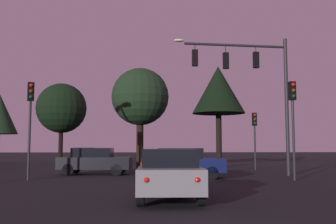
# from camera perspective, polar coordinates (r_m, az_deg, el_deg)

# --- Properties ---
(ground_plane) EXTENTS (168.00, 168.00, 0.00)m
(ground_plane) POSITION_cam_1_polar(r_m,az_deg,el_deg) (30.33, -1.55, -8.14)
(ground_plane) COLOR black
(ground_plane) RESTS_ON ground
(traffic_signal_mast_arm) EXTENTS (6.46, 0.65, 7.69)m
(traffic_signal_mast_arm) POSITION_cam_1_polar(r_m,az_deg,el_deg) (22.08, 12.37, 5.01)
(traffic_signal_mast_arm) COLOR #232326
(traffic_signal_mast_arm) RESTS_ON ground
(traffic_light_corner_left) EXTENTS (0.32, 0.36, 4.72)m
(traffic_light_corner_left) POSITION_cam_1_polar(r_m,az_deg,el_deg) (19.50, 17.90, 0.23)
(traffic_light_corner_left) COLOR #232326
(traffic_light_corner_left) RESTS_ON ground
(traffic_light_corner_right) EXTENTS (0.31, 0.35, 3.93)m
(traffic_light_corner_right) POSITION_cam_1_polar(r_m,az_deg,el_deg) (27.31, 12.64, -2.48)
(traffic_light_corner_right) COLOR #232326
(traffic_light_corner_right) RESTS_ON ground
(traffic_light_median) EXTENTS (0.37, 0.39, 4.69)m
(traffic_light_median) POSITION_cam_1_polar(r_m,az_deg,el_deg) (19.73, -19.61, 0.16)
(traffic_light_median) COLOR #232326
(traffic_light_median) RESTS_ON ground
(car_nearside_lane) EXTENTS (2.03, 4.37, 1.52)m
(car_nearside_lane) POSITION_cam_1_polar(r_m,az_deg,el_deg) (11.92, 0.20, -8.93)
(car_nearside_lane) COLOR gray
(car_nearside_lane) RESTS_ON ground
(car_crossing_left) EXTENTS (4.33, 2.24, 1.52)m
(car_crossing_left) POSITION_cam_1_polar(r_m,az_deg,el_deg) (19.81, 2.16, -7.42)
(car_crossing_left) COLOR #0F1947
(car_crossing_left) RESTS_ON ground
(car_crossing_right) EXTENTS (4.27, 2.09, 1.52)m
(car_crossing_right) POSITION_cam_1_polar(r_m,az_deg,el_deg) (22.76, -10.74, -7.05)
(car_crossing_right) COLOR black
(car_crossing_right) RESTS_ON ground
(car_far_lane) EXTENTS (2.68, 4.65, 1.52)m
(car_far_lane) POSITION_cam_1_polar(r_m,az_deg,el_deg) (31.75, -12.34, -6.45)
(car_far_lane) COLOR #473828
(car_far_lane) RESTS_ON ground
(tree_left_far) EXTENTS (4.09, 4.09, 7.85)m
(tree_left_far) POSITION_cam_1_polar(r_m,az_deg,el_deg) (30.36, 7.41, 3.17)
(tree_left_far) COLOR black
(tree_left_far) RESTS_ON ground
(tree_center_horizon) EXTENTS (4.03, 4.03, 7.12)m
(tree_center_horizon) POSITION_cam_1_polar(r_m,az_deg,el_deg) (27.35, -4.11, 2.17)
(tree_center_horizon) COLOR black
(tree_center_horizon) RESTS_ON ground
(tree_right_cluster) EXTENTS (5.24, 5.24, 8.27)m
(tree_right_cluster) POSITION_cam_1_polar(r_m,az_deg,el_deg) (42.35, -15.39, 0.52)
(tree_right_cluster) COLOR black
(tree_right_cluster) RESTS_ON ground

